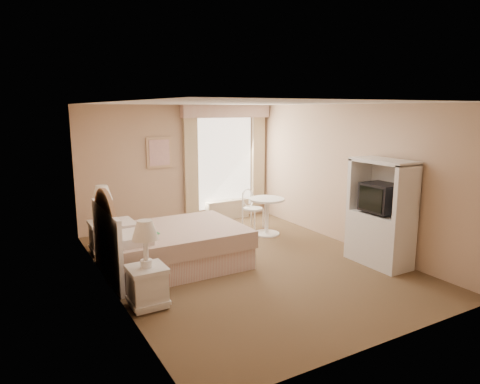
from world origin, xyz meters
TOP-DOWN VIEW (x-y plane):
  - room at (0.00, 0.00)m, footprint 4.21×5.51m
  - window at (1.05, 2.65)m, footprint 2.05×0.22m
  - framed_art at (-0.45, 2.71)m, footprint 0.52×0.04m
  - bed at (-1.12, 0.47)m, footprint 2.10×1.61m
  - nightstand_near at (-1.84, -0.71)m, footprint 0.45×0.45m
  - nightstand_far at (-1.84, 1.63)m, footprint 0.48×0.48m
  - round_table at (1.15, 1.18)m, footprint 0.68×0.68m
  - cafe_chair at (1.13, 1.75)m, footprint 0.51×0.51m
  - armoire at (1.81, -1.05)m, footprint 0.50×1.00m

SIDE VIEW (x-z plane):
  - bed at x=-1.12m, z-range -0.37..1.05m
  - nightstand_near at x=-1.84m, z-range -0.13..0.96m
  - nightstand_far at x=-1.84m, z-range -0.14..1.01m
  - cafe_chair at x=1.13m, z-range 0.06..0.88m
  - round_table at x=1.15m, z-range 0.12..0.84m
  - armoire at x=1.81m, z-range -0.14..1.52m
  - room at x=0.00m, z-range -0.01..2.50m
  - window at x=1.05m, z-range 0.09..2.60m
  - framed_art at x=-0.45m, z-range 1.24..1.86m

